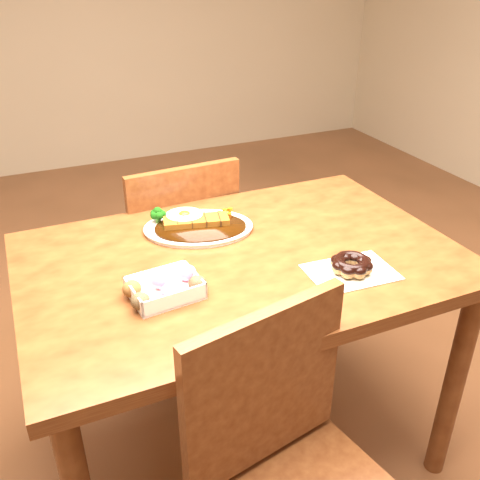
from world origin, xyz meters
name	(u,v)px	position (x,y,z in m)	size (l,w,h in m)	color
ground	(242,443)	(0.00, 0.00, 0.00)	(6.00, 6.00, 0.00)	brown
table	(242,285)	(0.00, 0.00, 0.65)	(1.20, 0.80, 0.75)	#532410
chair_far	(176,254)	(-0.04, 0.53, 0.48)	(0.44, 0.44, 0.87)	#532410
katsu_curry_plate	(196,225)	(-0.06, 0.20, 0.77)	(0.38, 0.32, 0.06)	white
donut_box	(165,287)	(-0.25, -0.11, 0.77)	(0.20, 0.15, 0.05)	white
pon_de_ring	(351,265)	(0.22, -0.20, 0.77)	(0.24, 0.17, 0.04)	silver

